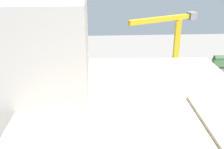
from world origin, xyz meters
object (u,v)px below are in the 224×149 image
Objects in this scene: tower_crane at (172,64)px; construction_building at (95,105)px; street_tree_0 at (130,87)px; box_truck_1 at (115,103)px; street_tree_1 at (193,85)px; parked_car_0 at (169,87)px; locomotive at (181,65)px; parked_car_1 at (150,88)px; platform_canopy_far at (110,66)px; traffic_light at (45,90)px; street_tree_4 at (102,87)px; street_tree_3 at (215,86)px; street_tree_5 at (32,89)px; parked_car_2 at (131,89)px; parked_car_3 at (112,89)px; parked_car_4 at (92,89)px; street_tree_2 at (205,86)px; platform_canopy_near at (120,71)px; box_truck_0 at (99,102)px.

construction_building is at bearing 12.38° from tower_crane.
street_tree_0 is at bearing -56.23° from tower_crane.
box_truck_1 is 1.33× the size of street_tree_1.
parked_car_0 is at bearing -152.71° from street_tree_0.
parked_car_1 is at bearing 49.43° from locomotive.
parked_car_0 is 30.15m from tower_crane.
traffic_light is at bearing 45.70° from platform_canopy_far.
locomotive is at bearing -140.64° from street_tree_4.
locomotive is 2.20× the size of street_tree_3.
parked_car_1 is 0.60× the size of street_tree_5.
parked_car_0 is 14.78m from parked_car_2.
parked_car_3 is 0.62× the size of street_tree_1.
parked_car_4 reaches higher than parked_car_2.
street_tree_1 reaches higher than street_tree_2.
street_tree_3 is 39.94m from street_tree_4.
platform_canopy_near is 14.33× the size of parked_car_1.
platform_canopy_near is 37.27m from street_tree_3.
street_tree_3 is (-7.42, 1.03, -0.22)m from street_tree_1.
street_tree_0 is at bearing -119.80° from construction_building.
construction_building is 5.36× the size of traffic_light.
street_tree_0 is at bearing 27.29° from parked_car_0.
platform_canopy_near is 13.70× the size of parked_car_3.
platform_canopy_near is 8.93× the size of street_tree_2.
parked_car_0 is 29.75m from parked_car_4.
locomotive is 48.50m from box_truck_1.
street_tree_2 is (-32.09, -4.35, 3.60)m from box_truck_1.
street_tree_4 is (19.28, -14.41, -13.07)m from tower_crane.
platform_canopy_near reaches higher than box_truck_1.
tower_crane reaches higher than street_tree_2.
construction_building is at bearing 81.49° from platform_canopy_far.
street_tree_2 is at bearing 137.70° from parked_car_0.
box_truck_0 is at bearing 4.66° from street_tree_3.
traffic_light is (52.50, 0.03, -0.41)m from street_tree_1.
traffic_light is (23.98, -5.85, 2.92)m from box_truck_1.
street_tree_0 is 0.96× the size of street_tree_1.
box_truck_0 is (27.15, 12.11, 0.88)m from parked_car_0.
street_tree_3 is at bearing -153.72° from construction_building.
street_tree_2 is at bearing 178.47° from traffic_light.
construction_building is 29.95m from street_tree_5.
locomotive is 2.24× the size of street_tree_2.
locomotive is 41.18m from street_tree_0.
parked_car_2 is at bearing 106.18° from platform_canopy_near.
street_tree_4 is 20.06m from traffic_light.
locomotive is 1.85× the size of box_truck_0.
tower_crane is at bearing 158.53° from traffic_light.
platform_canopy_far is at bearing -99.10° from street_tree_4.
street_tree_1 is (-28.65, 7.66, 4.26)m from parked_car_3.
street_tree_1 reaches higher than platform_canopy_near.
box_truck_1 reaches higher than box_truck_0.
platform_canopy_near is 8.63× the size of street_tree_5.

